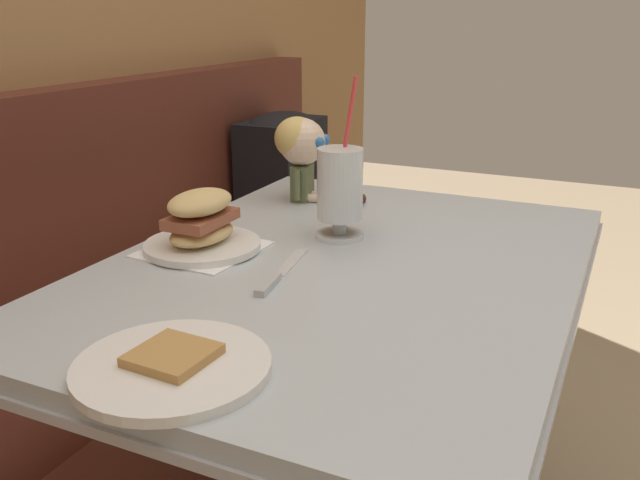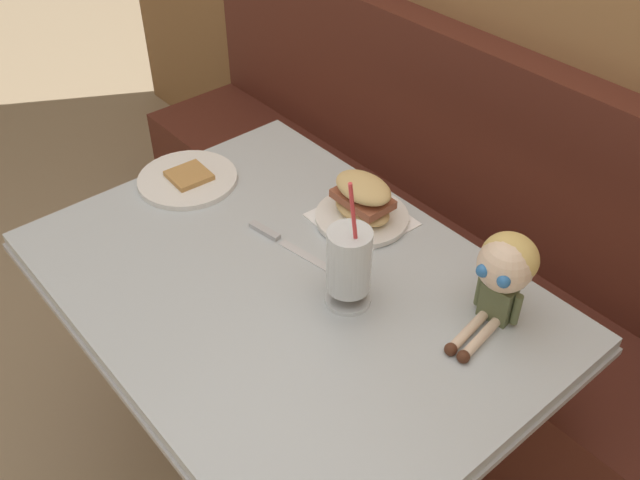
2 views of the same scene
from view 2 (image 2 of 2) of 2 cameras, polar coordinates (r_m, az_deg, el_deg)
name	(u,v)px [view 2 (image 2 of 2)]	position (r m, az deg, el deg)	size (l,w,h in m)	color
booth_bench	(459,290)	(2.12, 11.14, -3.97)	(2.60, 0.48, 1.00)	#512319
diner_table	(289,344)	(1.64, -2.49, -8.41)	(1.11, 0.81, 0.74)	#B2BCC1
toast_plate	(188,179)	(1.82, -10.62, 4.88)	(0.25, 0.25, 0.03)	white
milkshake_glass	(349,264)	(1.39, 2.35, -1.92)	(0.10, 0.10, 0.32)	silver
sandwich_plate	(362,204)	(1.64, 3.45, 2.89)	(0.22, 0.22, 0.12)	white
butter_knife	(275,237)	(1.61, -3.62, 0.22)	(0.24, 0.06, 0.01)	silver
seated_doll	(505,269)	(1.38, 14.69, -2.26)	(0.13, 0.23, 0.20)	#5B6642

